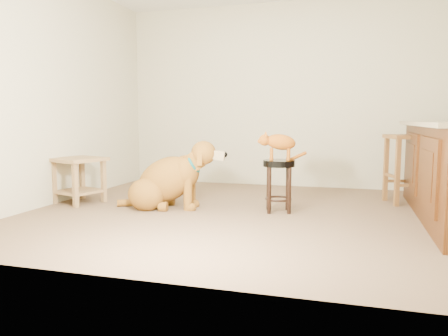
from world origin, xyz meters
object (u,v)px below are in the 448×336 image
(side_table, at_px, (79,173))
(tabby_kitten, at_px, (278,143))
(golden_retriever, at_px, (168,181))
(padded_stool, at_px, (279,175))
(wood_stool, at_px, (406,168))

(side_table, relative_size, tabby_kitten, 1.30)
(side_table, relative_size, golden_retriever, 0.52)
(padded_stool, xyz_separation_m, tabby_kitten, (-0.01, -0.00, 0.33))
(wood_stool, distance_m, side_table, 3.76)
(wood_stool, bearing_deg, golden_retriever, -158.09)
(padded_stool, relative_size, wood_stool, 0.69)
(padded_stool, distance_m, tabby_kitten, 0.34)
(golden_retriever, xyz_separation_m, tabby_kitten, (1.18, 0.14, 0.43))
(padded_stool, bearing_deg, wood_stool, 33.42)
(golden_retriever, height_order, tabby_kitten, tabby_kitten)
(padded_stool, relative_size, tabby_kitten, 1.10)
(wood_stool, relative_size, side_table, 1.23)
(padded_stool, bearing_deg, tabby_kitten, -172.94)
(padded_stool, relative_size, side_table, 0.85)
(side_table, bearing_deg, wood_stool, 15.96)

